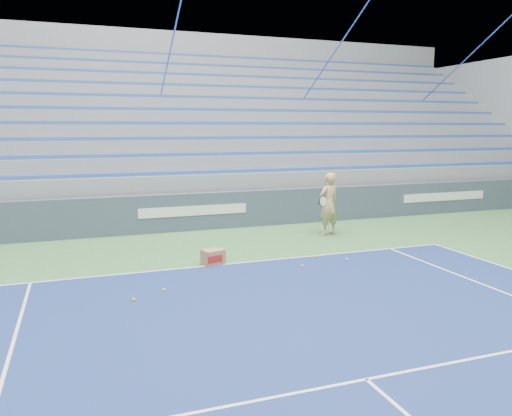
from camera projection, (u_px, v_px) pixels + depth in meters
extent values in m
cube|color=white|center=(232.00, 264.00, 11.08)|extent=(10.97, 0.05, 0.00)
cube|color=white|center=(366.00, 379.00, 5.98)|extent=(8.23, 0.05, 0.00)
cube|color=#384455|center=(193.00, 212.00, 14.71)|extent=(30.00, 0.30, 1.10)
cube|color=white|center=(194.00, 211.00, 14.55)|extent=(3.20, 0.02, 0.28)
cube|color=white|center=(445.00, 197.00, 17.55)|extent=(3.40, 0.02, 0.28)
cube|color=gray|center=(166.00, 193.00, 18.94)|extent=(30.00, 8.50, 1.10)
cube|color=gray|center=(166.00, 172.00, 18.81)|extent=(30.00, 8.50, 0.50)
cube|color=#2C4FA0|center=(187.00, 172.00, 15.16)|extent=(29.60, 0.42, 0.11)
cube|color=gray|center=(164.00, 158.00, 19.13)|extent=(30.00, 7.65, 0.50)
cube|color=#2C4FA0|center=(181.00, 154.00, 15.87)|extent=(29.60, 0.42, 0.11)
cube|color=gray|center=(161.00, 145.00, 19.44)|extent=(30.00, 6.80, 0.50)
cube|color=#2C4FA0|center=(176.00, 138.00, 16.58)|extent=(29.60, 0.42, 0.11)
cube|color=gray|center=(159.00, 131.00, 19.76)|extent=(30.00, 5.95, 0.50)
cube|color=#2C4FA0|center=(171.00, 123.00, 17.29)|extent=(29.60, 0.42, 0.11)
cube|color=gray|center=(157.00, 119.00, 20.07)|extent=(30.00, 5.10, 0.50)
cube|color=#2C4FA0|center=(166.00, 109.00, 18.00)|extent=(29.60, 0.42, 0.11)
cube|color=gray|center=(155.00, 107.00, 20.39)|extent=(30.00, 4.25, 0.50)
cube|color=#2C4FA0|center=(162.00, 97.00, 18.71)|extent=(29.60, 0.42, 0.11)
cube|color=gray|center=(153.00, 95.00, 20.70)|extent=(30.00, 3.40, 0.50)
cube|color=#2C4FA0|center=(158.00, 85.00, 19.42)|extent=(29.60, 0.42, 0.11)
cube|color=gray|center=(151.00, 83.00, 21.02)|extent=(30.00, 2.55, 0.50)
cube|color=#2C4FA0|center=(154.00, 74.00, 20.13)|extent=(29.60, 0.42, 0.11)
cube|color=gray|center=(150.00, 72.00, 21.33)|extent=(30.00, 1.70, 0.50)
cube|color=#2C4FA0|center=(151.00, 63.00, 20.84)|extent=(29.60, 0.42, 0.11)
cube|color=gray|center=(148.00, 61.00, 21.65)|extent=(30.00, 0.85, 0.50)
cube|color=#2C4FA0|center=(148.00, 54.00, 21.55)|extent=(29.60, 0.42, 0.11)
cube|color=gray|center=(485.00, 127.00, 23.59)|extent=(0.30, 8.80, 6.10)
cube|color=gray|center=(147.00, 113.00, 22.67)|extent=(31.00, 0.40, 7.30)
cylinder|color=blue|center=(163.00, 84.00, 18.29)|extent=(0.05, 8.53, 5.04)
cylinder|color=blue|center=(311.00, 88.00, 20.29)|extent=(0.05, 8.53, 5.04)
cylinder|color=blue|center=(432.00, 91.00, 22.29)|extent=(0.05, 8.53, 5.04)
imported|color=tan|center=(329.00, 204.00, 13.99)|extent=(0.73, 0.58, 1.76)
cylinder|color=black|center=(322.00, 203.00, 13.63)|extent=(0.12, 0.27, 0.08)
cylinder|color=beige|center=(323.00, 201.00, 13.32)|extent=(0.29, 0.16, 0.28)
torus|color=black|center=(323.00, 201.00, 13.32)|extent=(0.31, 0.18, 0.30)
cube|color=#9E6E4C|center=(213.00, 257.00, 11.02)|extent=(0.53, 0.45, 0.34)
cube|color=#B21E19|center=(215.00, 259.00, 10.85)|extent=(0.35, 0.11, 0.15)
sphere|color=#CCDE2D|center=(316.00, 257.00, 11.60)|extent=(0.07, 0.07, 0.07)
sphere|color=#CCDE2D|center=(302.00, 266.00, 10.80)|extent=(0.07, 0.07, 0.07)
sphere|color=#CCDE2D|center=(134.00, 300.00, 8.69)|extent=(0.07, 0.07, 0.07)
sphere|color=#CCDE2D|center=(347.00, 260.00, 11.34)|extent=(0.07, 0.07, 0.07)
sphere|color=#CCDE2D|center=(164.00, 290.00, 9.21)|extent=(0.07, 0.07, 0.07)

